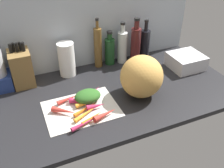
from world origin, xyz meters
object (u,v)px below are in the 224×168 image
at_px(carrot_1, 87,113).
at_px(bottle_0, 98,47).
at_px(cutting_board, 81,109).
at_px(carrot_3, 87,101).
at_px(carrot_4, 105,114).
at_px(carrot_9, 93,117).
at_px(bottle_3, 136,44).
at_px(paper_towel_roll, 67,59).
at_px(carrot_6, 96,106).
at_px(knife_block, 22,68).
at_px(bottle_1, 110,50).
at_px(carrot_7, 86,108).
at_px(carrot_2, 80,101).
at_px(dish_rack, 186,61).
at_px(bottle_2, 122,46).
at_px(carrot_0, 92,94).
at_px(carrot_8, 85,123).
at_px(bottle_4, 145,44).
at_px(carrot_10, 64,111).
at_px(carrot_11, 86,103).
at_px(carrot_5, 70,98).
at_px(winter_squash, 142,77).

distance_m(carrot_1, bottle_0, 0.55).
bearing_deg(cutting_board, carrot_3, 38.61).
distance_m(carrot_4, carrot_9, 0.07).
bearing_deg(cutting_board, bottle_3, 35.09).
bearing_deg(paper_towel_roll, carrot_6, -84.16).
relative_size(knife_block, bottle_1, 1.13).
bearing_deg(carrot_7, bottle_1, 53.55).
bearing_deg(bottle_1, carrot_2, -131.93).
bearing_deg(dish_rack, knife_block, 167.61).
bearing_deg(carrot_7, carrot_9, -83.32).
xyz_separation_m(carrot_1, bottle_2, (0.43, 0.47, 0.10)).
bearing_deg(carrot_0, dish_rack, 5.10).
bearing_deg(carrot_3, carrot_8, -111.11).
bearing_deg(cutting_board, bottle_0, 58.13).
bearing_deg(carrot_4, bottle_4, 44.31).
height_order(carrot_6, carrot_10, same).
xyz_separation_m(carrot_4, carrot_11, (-0.06, 0.13, -0.00)).
relative_size(carrot_0, carrot_5, 1.18).
distance_m(carrot_1, dish_rack, 0.83).
bearing_deg(dish_rack, bottle_3, 143.49).
relative_size(carrot_2, carrot_9, 0.85).
xyz_separation_m(carrot_1, carrot_2, (-0.01, 0.10, 0.01)).
height_order(carrot_6, carrot_7, carrot_6).
bearing_deg(cutting_board, carrot_7, -49.60).
bearing_deg(knife_block, winter_squash, -32.40).
bearing_deg(carrot_10, carrot_4, -30.43).
relative_size(carrot_6, carrot_11, 0.89).
relative_size(winter_squash, bottle_0, 0.72).
bearing_deg(cutting_board, carrot_9, -74.46).
xyz_separation_m(carrot_0, bottle_2, (0.35, 0.32, 0.10)).
height_order(carrot_1, carrot_11, carrot_11).
distance_m(knife_block, bottle_4, 0.87).
distance_m(carrot_0, carrot_6, 0.13).
distance_m(bottle_0, bottle_3, 0.27).
bearing_deg(bottle_1, bottle_4, -7.40).
xyz_separation_m(winter_squash, paper_towel_roll, (-0.34, 0.40, -0.01)).
relative_size(carrot_6, carrot_9, 0.71).
bearing_deg(carrot_4, carrot_7, 128.66).
xyz_separation_m(carrot_9, bottle_0, (0.23, 0.53, 0.13)).
distance_m(carrot_9, knife_block, 0.58).
bearing_deg(carrot_10, bottle_0, 49.76).
relative_size(carrot_10, knife_block, 0.48).
height_order(carrot_9, winter_squash, winter_squash).
bearing_deg(carrot_4, cutting_board, 129.02).
distance_m(carrot_4, bottle_4, 0.73).
xyz_separation_m(carrot_2, bottle_4, (0.60, 0.34, 0.09)).
height_order(carrot_10, bottle_2, bottle_2).
height_order(carrot_8, bottle_1, bottle_1).
xyz_separation_m(knife_block, paper_towel_roll, (0.28, 0.00, -0.00)).
distance_m(cutting_board, bottle_3, 0.66).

